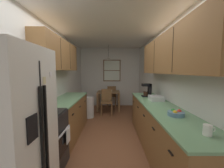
% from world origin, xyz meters
% --- Properties ---
extents(ground_plane, '(12.00, 12.00, 0.00)m').
position_xyz_m(ground_plane, '(0.00, 1.00, 0.00)').
color(ground_plane, brown).
extents(wall_left, '(0.10, 9.00, 2.55)m').
position_xyz_m(wall_left, '(-1.35, 1.00, 1.27)').
color(wall_left, silver).
rests_on(wall_left, ground).
extents(wall_right, '(0.10, 9.00, 2.55)m').
position_xyz_m(wall_right, '(1.35, 1.00, 1.27)').
color(wall_right, silver).
rests_on(wall_right, ground).
extents(wall_back, '(4.40, 0.10, 2.55)m').
position_xyz_m(wall_back, '(0.00, 3.65, 1.27)').
color(wall_back, silver).
rests_on(wall_back, ground).
extents(ceiling_slab, '(4.40, 9.00, 0.08)m').
position_xyz_m(ceiling_slab, '(0.00, 1.00, 2.59)').
color(ceiling_slab, white).
extents(refrigerator, '(0.74, 0.76, 1.79)m').
position_xyz_m(refrigerator, '(-0.95, -1.30, 0.89)').
color(refrigerator, white).
rests_on(refrigerator, ground).
extents(stove_range, '(0.66, 0.66, 1.10)m').
position_xyz_m(stove_range, '(-0.99, -0.57, 0.47)').
color(stove_range, black).
rests_on(stove_range, ground).
extents(microwave_over_range, '(0.39, 0.63, 0.34)m').
position_xyz_m(microwave_over_range, '(-1.11, -0.57, 1.72)').
color(microwave_over_range, silver).
extents(counter_left, '(0.64, 1.86, 0.90)m').
position_xyz_m(counter_left, '(-1.00, 0.68, 0.45)').
color(counter_left, brown).
rests_on(counter_left, ground).
extents(upper_cabinets_left, '(0.33, 1.94, 0.68)m').
position_xyz_m(upper_cabinets_left, '(-1.14, 0.63, 1.91)').
color(upper_cabinets_left, brown).
extents(counter_right, '(0.64, 3.08, 0.90)m').
position_xyz_m(counter_right, '(1.00, 0.00, 0.45)').
color(counter_right, brown).
rests_on(counter_right, ground).
extents(upper_cabinets_right, '(0.33, 2.76, 0.72)m').
position_xyz_m(upper_cabinets_right, '(1.14, -0.05, 1.86)').
color(upper_cabinets_right, brown).
extents(dining_table, '(0.87, 0.74, 0.74)m').
position_xyz_m(dining_table, '(-0.06, 2.89, 0.61)').
color(dining_table, brown).
rests_on(dining_table, ground).
extents(dining_chair_near, '(0.41, 0.41, 0.90)m').
position_xyz_m(dining_chair_near, '(-0.12, 2.31, 0.50)').
color(dining_chair_near, brown).
rests_on(dining_chair_near, ground).
extents(dining_chair_far, '(0.45, 0.45, 0.90)m').
position_xyz_m(dining_chair_far, '(0.05, 3.47, 0.50)').
color(dining_chair_far, brown).
rests_on(dining_chair_far, ground).
extents(pendant_light, '(0.31, 0.31, 0.57)m').
position_xyz_m(pendant_light, '(-0.06, 2.89, 2.03)').
color(pendant_light, black).
extents(back_window, '(0.77, 0.05, 0.95)m').
position_xyz_m(back_window, '(0.07, 3.58, 1.57)').
color(back_window, brown).
extents(trash_bin, '(0.34, 0.34, 0.69)m').
position_xyz_m(trash_bin, '(-0.70, 1.96, 0.34)').
color(trash_bin, silver).
rests_on(trash_bin, ground).
extents(storage_canister, '(0.12, 0.12, 0.17)m').
position_xyz_m(storage_canister, '(-1.00, -0.11, 0.98)').
color(storage_canister, '#D84C19').
rests_on(storage_canister, counter_left).
extents(dish_towel, '(0.02, 0.16, 0.24)m').
position_xyz_m(dish_towel, '(-0.64, -0.41, 0.50)').
color(dish_towel, white).
extents(coffee_maker, '(0.22, 0.18, 0.33)m').
position_xyz_m(coffee_maker, '(0.99, 0.92, 1.07)').
color(coffee_maker, black).
rests_on(coffee_maker, counter_right).
extents(mug_by_coffeemaker, '(0.12, 0.09, 0.11)m').
position_xyz_m(mug_by_coffeemaker, '(1.04, -1.24, 0.95)').
color(mug_by_coffeemaker, white).
rests_on(mug_by_coffeemaker, counter_right).
extents(fruit_bowl, '(0.24, 0.24, 0.09)m').
position_xyz_m(fruit_bowl, '(1.01, -0.62, 0.94)').
color(fruit_bowl, '#597F9E').
rests_on(fruit_bowl, counter_right).
extents(dish_rack, '(0.28, 0.34, 0.10)m').
position_xyz_m(dish_rack, '(1.06, 0.45, 0.95)').
color(dish_rack, silver).
rests_on(dish_rack, counter_right).
extents(table_serving_bowl, '(0.18, 0.18, 0.06)m').
position_xyz_m(table_serving_bowl, '(-0.01, 2.96, 0.77)').
color(table_serving_bowl, silver).
rests_on(table_serving_bowl, dining_table).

